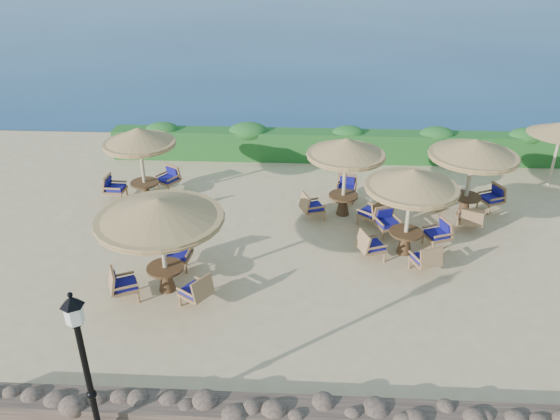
# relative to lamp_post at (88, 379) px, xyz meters

# --- Properties ---
(ground) EXTENTS (120.00, 120.00, 0.00)m
(ground) POSITION_rel_lamp_post_xyz_m (4.80, 6.80, -1.55)
(ground) COLOR tan
(ground) RESTS_ON ground
(hedge) EXTENTS (18.00, 0.90, 1.20)m
(hedge) POSITION_rel_lamp_post_xyz_m (4.80, 14.00, -0.95)
(hedge) COLOR #194E1C
(hedge) RESTS_ON ground
(stone_wall) EXTENTS (15.00, 0.65, 0.44)m
(stone_wall) POSITION_rel_lamp_post_xyz_m (4.80, 0.60, -1.33)
(stone_wall) COLOR brown
(stone_wall) RESTS_ON ground
(lamp_post) EXTENTS (0.44, 0.44, 3.31)m
(lamp_post) POSITION_rel_lamp_post_xyz_m (0.00, 0.00, 0.00)
(lamp_post) COLOR black
(lamp_post) RESTS_ON ground
(cafe_set_0) EXTENTS (3.22, 3.22, 2.65)m
(cafe_set_0) POSITION_rel_lamp_post_xyz_m (0.10, 4.78, 0.44)
(cafe_set_0) COLOR tan
(cafe_set_0) RESTS_ON ground
(cafe_set_1) EXTENTS (2.86, 2.86, 2.65)m
(cafe_set_1) POSITION_rel_lamp_post_xyz_m (6.57, 6.95, 0.22)
(cafe_set_1) COLOR tan
(cafe_set_1) RESTS_ON ground
(cafe_set_2) EXTENTS (2.62, 2.77, 2.65)m
(cafe_set_2) POSITION_rel_lamp_post_xyz_m (-1.87, 9.92, 0.26)
(cafe_set_2) COLOR tan
(cafe_set_2) RESTS_ON ground
(cafe_set_3) EXTENTS (2.74, 2.69, 2.65)m
(cafe_set_3) POSITION_rel_lamp_post_xyz_m (4.89, 9.28, 0.28)
(cafe_set_3) COLOR tan
(cafe_set_3) RESTS_ON ground
(cafe_set_4) EXTENTS (2.82, 2.83, 2.65)m
(cafe_set_4) POSITION_rel_lamp_post_xyz_m (8.87, 9.41, 0.36)
(cafe_set_4) COLOR tan
(cafe_set_4) RESTS_ON ground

